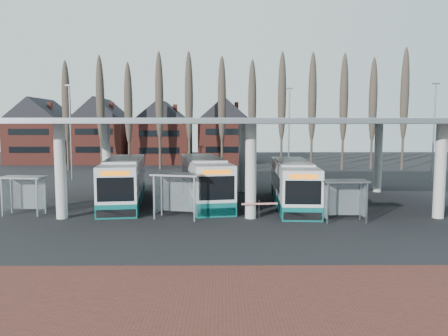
{
  "coord_description": "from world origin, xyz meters",
  "views": [
    {
      "loc": [
        -1.85,
        -24.86,
        5.93
      ],
      "look_at": [
        -1.67,
        7.0,
        2.77
      ],
      "focal_mm": 35.0,
      "sensor_mm": 36.0,
      "label": 1
    }
  ],
  "objects_px": {
    "bus_0": "(124,181)",
    "shelter_2": "(344,191)",
    "bus_2": "(293,184)",
    "bus_1": "(204,180)",
    "shelter_1": "(178,186)",
    "shelter_0": "(24,187)"
  },
  "relations": [
    {
      "from": "bus_0",
      "to": "bus_1",
      "type": "relative_size",
      "value": 0.99
    },
    {
      "from": "bus_0",
      "to": "bus_1",
      "type": "xyz_separation_m",
      "value": [
        6.11,
        0.46,
        0.02
      ]
    },
    {
      "from": "bus_1",
      "to": "bus_0",
      "type": "bearing_deg",
      "value": 174.59
    },
    {
      "from": "bus_1",
      "to": "shelter_2",
      "type": "distance_m",
      "value": 11.48
    },
    {
      "from": "shelter_0",
      "to": "bus_2",
      "type": "bearing_deg",
      "value": 16.24
    },
    {
      "from": "shelter_2",
      "to": "shelter_0",
      "type": "bearing_deg",
      "value": 171.57
    },
    {
      "from": "bus_0",
      "to": "shelter_2",
      "type": "distance_m",
      "value": 16.46
    },
    {
      "from": "shelter_1",
      "to": "shelter_2",
      "type": "distance_m",
      "value": 10.31
    },
    {
      "from": "bus_1",
      "to": "bus_2",
      "type": "relative_size",
      "value": 1.06
    },
    {
      "from": "bus_1",
      "to": "shelter_1",
      "type": "xyz_separation_m",
      "value": [
        -1.39,
        -6.25,
        0.47
      ]
    },
    {
      "from": "shelter_1",
      "to": "bus_2",
      "type": "bearing_deg",
      "value": 45.42
    },
    {
      "from": "bus_2",
      "to": "shelter_2",
      "type": "xyz_separation_m",
      "value": [
        2.2,
        -5.81,
        0.32
      ]
    },
    {
      "from": "bus_0",
      "to": "bus_1",
      "type": "height_order",
      "value": "bus_1"
    },
    {
      "from": "shelter_0",
      "to": "shelter_2",
      "type": "height_order",
      "value": "shelter_2"
    },
    {
      "from": "bus_2",
      "to": "shelter_1",
      "type": "xyz_separation_m",
      "value": [
        -8.05,
        -4.78,
        0.54
      ]
    },
    {
      "from": "shelter_2",
      "to": "bus_2",
      "type": "bearing_deg",
      "value": 108.32
    },
    {
      "from": "shelter_1",
      "to": "bus_0",
      "type": "bearing_deg",
      "value": 143.92
    },
    {
      "from": "shelter_1",
      "to": "shelter_2",
      "type": "bearing_deg",
      "value": 8.99
    },
    {
      "from": "shelter_0",
      "to": "shelter_2",
      "type": "bearing_deg",
      "value": -1.04
    },
    {
      "from": "bus_2",
      "to": "bus_1",
      "type": "bearing_deg",
      "value": 170.68
    },
    {
      "from": "bus_2",
      "to": "bus_0",
      "type": "bearing_deg",
      "value": 178.62
    },
    {
      "from": "bus_0",
      "to": "bus_1",
      "type": "bearing_deg",
      "value": -3.28
    }
  ]
}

